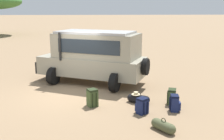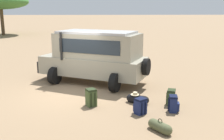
# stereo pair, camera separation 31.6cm
# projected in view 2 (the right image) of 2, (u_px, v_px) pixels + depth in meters

# --- Properties ---
(ground_plane) EXTENTS (320.00, 320.00, 0.00)m
(ground_plane) POSITION_uv_depth(u_px,v_px,m) (69.00, 94.00, 10.83)
(ground_plane) COLOR #8C7051
(safari_vehicle) EXTENTS (5.35, 3.93, 2.44)m
(safari_vehicle) POSITION_uv_depth(u_px,v_px,m) (95.00, 56.00, 12.23)
(safari_vehicle) COLOR gray
(safari_vehicle) RESTS_ON ground_plane
(backpack_beside_front_wheel) EXTENTS (0.43, 0.48, 0.64)m
(backpack_beside_front_wheel) POSITION_uv_depth(u_px,v_px,m) (91.00, 98.00, 9.40)
(backpack_beside_front_wheel) COLOR #42562D
(backpack_beside_front_wheel) RESTS_ON ground_plane
(backpack_cluster_center) EXTENTS (0.44, 0.46, 0.58)m
(backpack_cluster_center) POSITION_uv_depth(u_px,v_px,m) (172.00, 97.00, 9.51)
(backpack_cluster_center) COLOR #42562D
(backpack_cluster_center) RESTS_ON ground_plane
(backpack_near_rear_wheel) EXTENTS (0.40, 0.41, 0.57)m
(backpack_near_rear_wheel) POSITION_uv_depth(u_px,v_px,m) (173.00, 104.00, 8.88)
(backpack_near_rear_wheel) COLOR navy
(backpack_near_rear_wheel) RESTS_ON ground_plane
(backpack_outermost) EXTENTS (0.46, 0.47, 0.54)m
(backpack_outermost) POSITION_uv_depth(u_px,v_px,m) (140.00, 106.00, 8.70)
(backpack_outermost) COLOR navy
(backpack_outermost) RESTS_ON ground_plane
(duffel_bag_low_black_case) EXTENTS (0.80, 0.57, 0.41)m
(duffel_bag_low_black_case) POSITION_uv_depth(u_px,v_px,m) (138.00, 99.00, 9.71)
(duffel_bag_low_black_case) COLOR black
(duffel_bag_low_black_case) RESTS_ON ground_plane
(duffel_bag_soft_canvas) EXTENTS (0.59, 0.75, 0.40)m
(duffel_bag_soft_canvas) POSITION_uv_depth(u_px,v_px,m) (160.00, 127.00, 7.45)
(duffel_bag_soft_canvas) COLOR #4C5133
(duffel_bag_soft_canvas) RESTS_ON ground_plane
(acacia_tree_left_mid) EXTENTS (7.23, 7.84, 5.45)m
(acacia_tree_left_mid) POSITION_uv_depth(u_px,v_px,m) (0.00, 2.00, 34.65)
(acacia_tree_left_mid) COLOR brown
(acacia_tree_left_mid) RESTS_ON ground_plane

